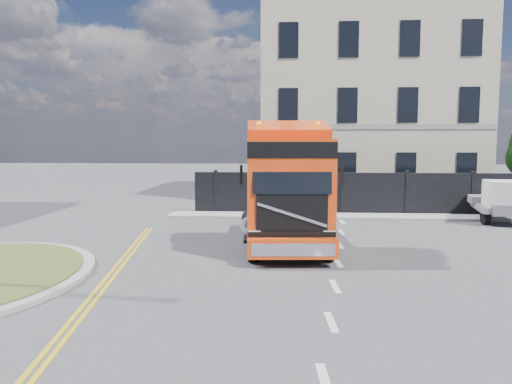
{
  "coord_description": "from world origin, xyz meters",
  "views": [
    {
      "loc": [
        1.56,
        -14.65,
        3.52
      ],
      "look_at": [
        0.43,
        1.85,
        1.8
      ],
      "focal_mm": 35.0,
      "sensor_mm": 36.0,
      "label": 1
    }
  ],
  "objects": [
    {
      "name": "hoarding_fence",
      "position": [
        6.55,
        9.0,
        1.0
      ],
      "size": [
        18.8,
        0.25,
        2.0
      ],
      "color": "black",
      "rests_on": "ground"
    },
    {
      "name": "georgian_building",
      "position": [
        6.0,
        16.5,
        5.77
      ],
      "size": [
        12.3,
        10.3,
        12.8
      ],
      "color": "beige",
      "rests_on": "ground"
    },
    {
      "name": "flatbed_pickup",
      "position": [
        10.62,
        7.15,
        0.99
      ],
      "size": [
        2.47,
        4.67,
        1.84
      ],
      "rotation": [
        0.0,
        0.0,
        -0.17
      ],
      "color": "slate",
      "rests_on": "ground"
    },
    {
      "name": "pavement_far",
      "position": [
        6.0,
        8.1,
        0.06
      ],
      "size": [
        20.0,
        1.6,
        0.12
      ],
      "primitive_type": "cube",
      "color": "gray",
      "rests_on": "ground"
    },
    {
      "name": "ground",
      "position": [
        0.0,
        0.0,
        0.0
      ],
      "size": [
        120.0,
        120.0,
        0.0
      ],
      "primitive_type": "plane",
      "color": "#424244",
      "rests_on": "ground"
    },
    {
      "name": "truck",
      "position": [
        1.48,
        1.1,
        1.79
      ],
      "size": [
        2.97,
        6.84,
        4.0
      ],
      "rotation": [
        0.0,
        0.0,
        0.07
      ],
      "color": "black",
      "rests_on": "ground"
    }
  ]
}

